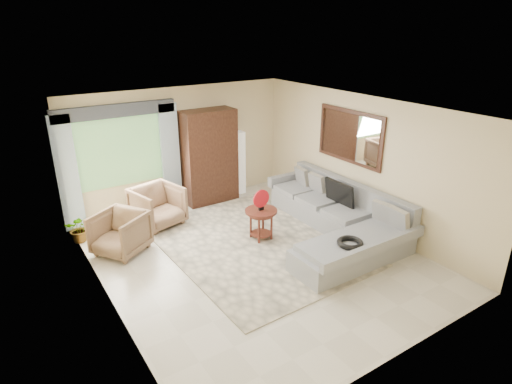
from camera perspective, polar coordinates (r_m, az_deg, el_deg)
ground at (r=7.64m, az=-0.13°, el=-8.54°), size 6.00×6.00×0.00m
area_rug at (r=8.03m, az=-0.35°, el=-6.87°), size 3.10×4.07×0.02m
sectional_sofa at (r=8.39m, az=10.81°, el=-3.86°), size 2.30×3.46×0.90m
tv_screen at (r=8.57m, az=11.05°, el=-0.13°), size 0.14×0.74×0.48m
garden_hose at (r=7.09m, az=12.43°, el=-6.63°), size 0.43×0.43×0.09m
coffee_table at (r=8.06m, az=0.68°, el=-4.28°), size 0.61×0.61×0.61m
red_disc at (r=7.85m, az=0.70°, el=-0.88°), size 0.34×0.03×0.34m
armchair_left at (r=7.96m, az=-17.67°, el=-5.25°), size 1.14×1.13×0.76m
armchair_right at (r=8.82m, az=-12.96°, el=-1.86°), size 1.06×1.08×0.81m
potted_plant at (r=8.67m, az=-22.46°, el=-4.50°), size 0.59×0.55×0.53m
armoire at (r=9.66m, az=-6.26°, el=4.71°), size 1.20×0.55×2.10m
floor_lamp at (r=10.16m, az=-2.33°, el=3.92°), size 0.24×0.24×1.50m
window at (r=9.13m, az=-17.76°, el=5.09°), size 1.80×0.04×1.40m
curtain_left at (r=8.92m, az=-23.85°, el=2.17°), size 0.40×0.08×2.30m
curtain_right at (r=9.43m, az=-11.33°, el=4.64°), size 0.40×0.08×2.30m
valance at (r=8.87m, az=-18.26°, el=10.25°), size 2.40×0.12×0.26m
wall_mirror at (r=8.71m, az=12.37°, el=7.25°), size 0.05×1.70×1.05m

